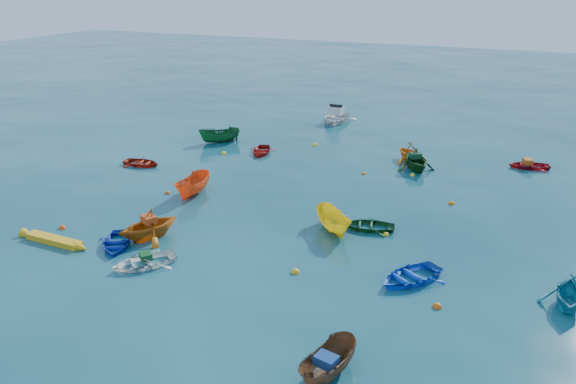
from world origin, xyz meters
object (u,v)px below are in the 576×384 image
at_px(motorboat_white, 336,122).
at_px(dinghy_white_near, 144,265).
at_px(kayak_yellow, 54,243).
at_px(dinghy_blue_sw, 117,246).
at_px(dinghy_blue_se, 410,280).

bearing_deg(motorboat_white, dinghy_white_near, -86.60).
bearing_deg(dinghy_white_near, kayak_yellow, -143.46).
bearing_deg(dinghy_white_near, dinghy_blue_sw, -165.58).
height_order(dinghy_blue_se, motorboat_white, motorboat_white).
height_order(dinghy_white_near, motorboat_white, motorboat_white).
bearing_deg(dinghy_blue_se, kayak_yellow, -134.91).
distance_m(dinghy_white_near, dinghy_blue_se, 11.65).
bearing_deg(kayak_yellow, motorboat_white, -8.69).
relative_size(dinghy_blue_sw, kayak_yellow, 0.70).
xyz_separation_m(dinghy_blue_sw, dinghy_white_near, (2.35, -1.01, 0.00)).
bearing_deg(dinghy_blue_sw, kayak_yellow, 165.56).
height_order(dinghy_blue_sw, kayak_yellow, dinghy_blue_sw).
relative_size(dinghy_white_near, motorboat_white, 0.68).
relative_size(dinghy_blue_sw, dinghy_blue_se, 0.88).
relative_size(kayak_yellow, motorboat_white, 0.94).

